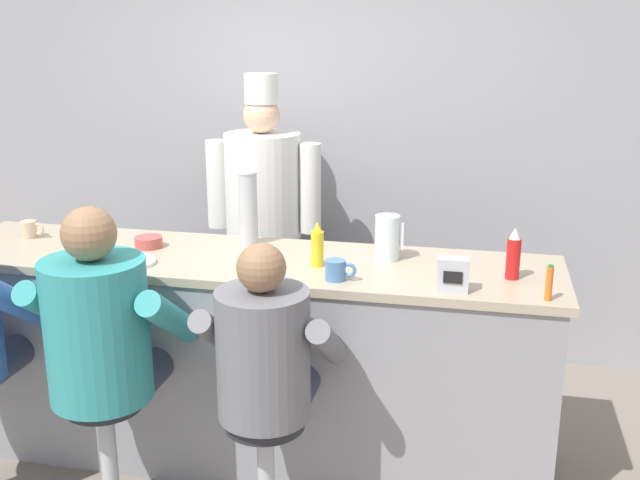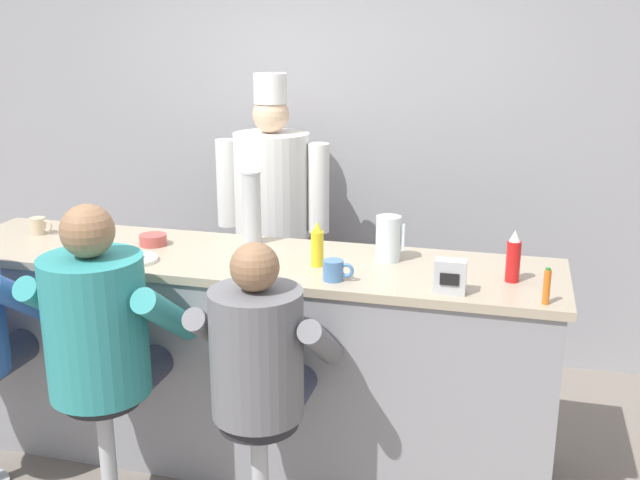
{
  "view_description": "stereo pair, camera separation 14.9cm",
  "coord_description": "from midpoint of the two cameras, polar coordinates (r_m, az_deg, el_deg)",
  "views": [
    {
      "loc": [
        1.1,
        -2.88,
        2.13
      ],
      "look_at": [
        0.4,
        0.32,
        1.17
      ],
      "focal_mm": 42.0,
      "sensor_mm": 36.0,
      "label": 1
    },
    {
      "loc": [
        1.25,
        -2.85,
        2.13
      ],
      "look_at": [
        0.4,
        0.32,
        1.17
      ],
      "focal_mm": 42.0,
      "sensor_mm": 36.0,
      "label": 2
    }
  ],
  "objects": [
    {
      "name": "mustard_bottle_yellow",
      "position": [
        3.41,
        1.04,
        -0.42
      ],
      "size": [
        0.06,
        0.06,
        0.21
      ],
      "color": "yellow",
      "rests_on": "diner_counter"
    },
    {
      "name": "diner_seated_teal",
      "position": [
        3.3,
        -15.07,
        -6.75
      ],
      "size": [
        0.65,
        0.64,
        1.43
      ],
      "color": "#B2B5BA",
      "rests_on": "ground_plane"
    },
    {
      "name": "wall_back",
      "position": [
        4.89,
        0.89,
        7.15
      ],
      "size": [
        10.0,
        0.06,
        2.7
      ],
      "color": "#99999E",
      "rests_on": "ground_plane"
    },
    {
      "name": "hot_sauce_bottle_orange",
      "position": [
        3.11,
        18.21,
        -3.4
      ],
      "size": [
        0.03,
        0.03,
        0.15
      ],
      "color": "orange",
      "rests_on": "diner_counter"
    },
    {
      "name": "diner_seated_grey",
      "position": [
        3.04,
        -3.19,
        -9.21
      ],
      "size": [
        0.57,
        0.56,
        1.32
      ],
      "color": "#B2B5BA",
      "rests_on": "ground_plane"
    },
    {
      "name": "breakfast_plate",
      "position": [
        3.59,
        -12.9,
        -1.4
      ],
      "size": [
        0.23,
        0.23,
        0.05
      ],
      "color": "white",
      "rests_on": "diner_counter"
    },
    {
      "name": "coffee_mug_blue",
      "position": [
        3.24,
        2.42,
        -2.33
      ],
      "size": [
        0.14,
        0.09,
        0.09
      ],
      "color": "#4C7AB2",
      "rests_on": "diner_counter"
    },
    {
      "name": "napkin_dispenser_chrome",
      "position": [
        3.14,
        11.25,
        -2.75
      ],
      "size": [
        0.13,
        0.08,
        0.14
      ],
      "color": "silver",
      "rests_on": "diner_counter"
    },
    {
      "name": "ketchup_bottle_red",
      "position": [
        3.33,
        15.77,
        -1.32
      ],
      "size": [
        0.06,
        0.06,
        0.23
      ],
      "color": "red",
      "rests_on": "diner_counter"
    },
    {
      "name": "coffee_mug_tan",
      "position": [
        4.19,
        -19.7,
        1.02
      ],
      "size": [
        0.13,
        0.08,
        0.09
      ],
      "color": "beige",
      "rests_on": "diner_counter"
    },
    {
      "name": "cup_stack_steel",
      "position": [
        3.75,
        -4.09,
        2.49
      ],
      "size": [
        0.1,
        0.1,
        0.37
      ],
      "color": "#B7BABF",
      "rests_on": "diner_counter"
    },
    {
      "name": "cook_in_whites_near",
      "position": [
        4.61,
        -2.72,
        2.28
      ],
      "size": [
        0.72,
        0.46,
        1.84
      ],
      "color": "#232328",
      "rests_on": "ground_plane"
    },
    {
      "name": "diner_counter",
      "position": [
        3.78,
        -4.62,
        -8.79
      ],
      "size": [
        3.02,
        0.71,
        1.05
      ],
      "color": "gray",
      "rests_on": "ground_plane"
    },
    {
      "name": "water_pitcher_clear",
      "position": [
        3.51,
        6.45,
        0.11
      ],
      "size": [
        0.13,
        0.12,
        0.21
      ],
      "color": "silver",
      "rests_on": "diner_counter"
    },
    {
      "name": "cereal_bowl",
      "position": [
        3.83,
        -11.52,
        0.01
      ],
      "size": [
        0.14,
        0.14,
        0.05
      ],
      "color": "#B24C47",
      "rests_on": "diner_counter"
    }
  ]
}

